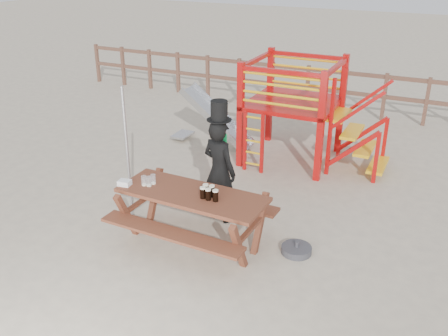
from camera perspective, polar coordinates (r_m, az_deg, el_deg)
The scene contains 10 objects.
ground at distance 7.69m, azimuth -2.63°, elevation -8.09°, with size 60.00×60.00×0.00m, color #C1B396.
back_fence at distance 13.51m, azimuth 11.60°, elevation 9.28°, with size 15.09×0.09×1.20m.
playground_fort at distance 10.22m, azimuth 7.43°, elevation 6.74°, with size 4.71×1.84×2.10m.
picnic_table at distance 7.33m, azimuth -3.62°, elevation -5.01°, with size 2.22×1.56×0.84m.
man_with_hat at distance 7.83m, azimuth -0.53°, elevation -0.02°, with size 0.70×0.56×1.99m.
metal_pole at distance 7.96m, azimuth -10.97°, elevation 1.54°, with size 0.05×0.05×2.19m, color #B2B2B7.
parasol_base at distance 7.42m, azimuth 8.28°, elevation -9.22°, with size 0.44×0.44×0.19m.
paper_bag at distance 7.52m, azimuth -11.29°, elevation -1.67°, with size 0.18×0.14×0.08m, color white.
stout_pints at distance 6.99m, azimuth -1.75°, elevation -2.83°, with size 0.29×0.20×0.17m.
empty_glasses at distance 7.46m, azimuth -8.61°, elevation -1.45°, with size 0.18×0.18×0.15m.
Camera 1 is at (3.13, -5.70, 4.11)m, focal length 40.00 mm.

